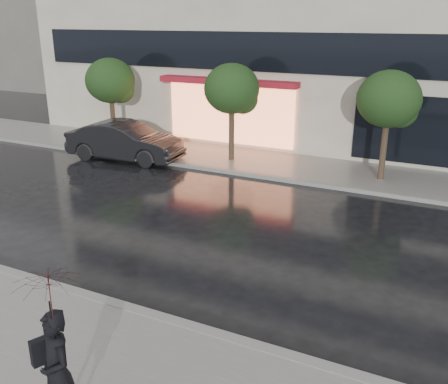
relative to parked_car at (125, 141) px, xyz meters
The scene contains 11 objects.
ground 10.95m from the parked_car, 49.49° to the right, with size 120.00×120.00×0.00m, color black.
sidewalk_near 13.57m from the parked_car, 58.45° to the right, with size 60.00×4.50×0.12m, color slate.
sidewalk_far 7.39m from the parked_car, 15.37° to the left, with size 60.00×3.50×0.12m, color slate.
curb_near 11.72m from the parked_car, 52.67° to the right, with size 60.00×0.25×0.14m, color gray.
curb_far 7.13m from the parked_car, ahead, with size 60.00×0.25×0.14m, color gray.
bg_building_left 27.88m from the parked_car, 139.75° to the left, with size 14.00×10.00×12.00m, color #59544F.
tree_far_west 3.30m from the parked_car, 136.87° to the left, with size 2.20×2.20×3.99m.
tree_mid_west 4.97m from the parked_car, 22.62° to the left, with size 2.20×2.20×3.99m.
tree_mid_east 10.52m from the parked_car, ahead, with size 2.20×2.20×3.99m.
parked_car is the anchor object (origin of this frame).
pedestrian_with_umbrella 14.70m from the parked_car, 56.43° to the right, with size 1.17×1.18×2.47m.
Camera 1 is at (5.57, -7.96, 5.64)m, focal length 40.00 mm.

